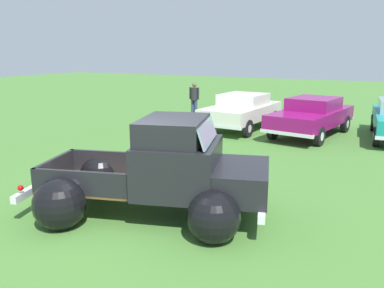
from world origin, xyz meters
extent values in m
plane|color=#477A33|center=(0.00, 0.00, 0.00)|extent=(80.00, 80.00, 0.00)
cylinder|color=black|center=(1.14, 1.25, 0.38)|extent=(0.79, 0.43, 0.76)
cylinder|color=silver|center=(1.14, 1.25, 0.38)|extent=(0.39, 0.32, 0.34)
cylinder|color=black|center=(1.64, -0.41, 0.38)|extent=(0.79, 0.43, 0.76)
cylinder|color=silver|center=(1.64, -0.41, 0.38)|extent=(0.39, 0.32, 0.34)
cylinder|color=black|center=(-1.54, 0.44, 0.38)|extent=(0.79, 0.43, 0.76)
cylinder|color=silver|center=(-1.54, 0.44, 0.38)|extent=(0.39, 0.32, 0.34)
cylinder|color=black|center=(-1.04, -1.22, 0.38)|extent=(0.79, 0.43, 0.76)
cylinder|color=silver|center=(-1.04, -1.22, 0.38)|extent=(0.39, 0.32, 0.34)
sphere|color=black|center=(-1.56, 0.49, 0.44)|extent=(1.20, 1.20, 0.96)
sphere|color=black|center=(-1.03, -1.27, 0.44)|extent=(1.20, 1.20, 0.96)
cube|color=olive|center=(-0.91, -0.28, 0.54)|extent=(2.41, 2.07, 0.04)
cube|color=black|center=(-1.12, 0.42, 0.77)|extent=(1.99, 0.67, 0.50)
cube|color=black|center=(-0.70, -0.97, 0.77)|extent=(1.99, 0.67, 0.50)
cube|color=black|center=(0.03, 0.01, 0.77)|extent=(0.52, 1.50, 0.50)
cube|color=black|center=(-1.85, -0.56, 0.77)|extent=(0.52, 1.50, 0.50)
cube|color=black|center=(0.62, 0.19, 0.99)|extent=(1.88, 2.05, 0.95)
cube|color=black|center=(0.53, 0.16, 1.70)|extent=(1.55, 1.81, 0.45)
cube|color=#8CADB7|center=(1.14, 0.35, 1.68)|extent=(0.57, 1.44, 0.38)
cube|color=black|center=(1.63, 0.49, 0.80)|extent=(1.67, 1.91, 0.55)
sphere|color=black|center=(1.13, 1.28, 0.42)|extent=(1.15, 1.15, 0.92)
sphere|color=black|center=(1.65, -0.44, 0.42)|extent=(1.15, 1.15, 0.92)
cube|color=silver|center=(-2.14, -0.65, 0.46)|extent=(0.69, 1.93, 0.14)
cube|color=silver|center=(2.14, 0.65, 0.46)|extent=(0.69, 1.93, 0.14)
sphere|color=red|center=(-2.33, 0.12, 0.64)|extent=(0.14, 0.14, 0.11)
sphere|color=red|center=(-1.88, -1.39, 0.64)|extent=(0.14, 0.14, 0.11)
cylinder|color=black|center=(-0.71, 7.58, 0.33)|extent=(0.24, 0.67, 0.66)
cylinder|color=silver|center=(-0.71, 7.58, 0.33)|extent=(0.23, 0.31, 0.30)
cylinder|color=black|center=(-2.46, 7.70, 0.33)|extent=(0.24, 0.67, 0.66)
cylinder|color=silver|center=(-2.46, 7.70, 0.33)|extent=(0.23, 0.31, 0.30)
cylinder|color=black|center=(-0.52, 10.27, 0.33)|extent=(0.24, 0.67, 0.66)
cylinder|color=silver|center=(-0.52, 10.27, 0.33)|extent=(0.23, 0.31, 0.30)
cylinder|color=black|center=(-2.28, 10.39, 0.33)|extent=(0.24, 0.67, 0.66)
cylinder|color=silver|center=(-2.28, 10.39, 0.33)|extent=(0.23, 0.31, 0.30)
cube|color=silver|center=(-1.49, 8.99, 0.71)|extent=(2.16, 4.32, 0.55)
cube|color=silver|center=(-1.48, 9.15, 1.21)|extent=(1.76, 1.87, 0.45)
cube|color=silver|center=(-1.35, 11.04, 0.45)|extent=(1.94, 0.23, 0.12)
cube|color=silver|center=(-1.63, 6.93, 0.45)|extent=(1.94, 0.23, 0.12)
cylinder|color=black|center=(1.91, 7.43, 0.33)|extent=(0.30, 0.68, 0.66)
cylinder|color=silver|center=(1.91, 7.43, 0.33)|extent=(0.26, 0.33, 0.30)
cylinder|color=black|center=(0.24, 7.69, 0.33)|extent=(0.30, 0.68, 0.66)
cylinder|color=silver|center=(0.24, 7.69, 0.33)|extent=(0.26, 0.33, 0.30)
cylinder|color=black|center=(2.37, 10.30, 0.33)|extent=(0.30, 0.68, 0.66)
cylinder|color=silver|center=(2.37, 10.30, 0.33)|extent=(0.26, 0.33, 0.30)
cylinder|color=black|center=(0.70, 10.57, 0.33)|extent=(0.30, 0.68, 0.66)
cylinder|color=silver|center=(0.70, 10.57, 0.33)|extent=(0.26, 0.33, 0.30)
cube|color=#8C1466|center=(1.30, 9.00, 0.71)|extent=(2.52, 4.77, 0.55)
cube|color=#8C1466|center=(1.33, 9.18, 1.21)|extent=(1.86, 2.13, 0.45)
cube|color=silver|center=(1.66, 11.20, 0.45)|extent=(1.87, 0.40, 0.12)
cube|color=silver|center=(0.95, 6.79, 0.45)|extent=(1.87, 0.40, 0.12)
cylinder|color=black|center=(3.62, 8.27, 0.33)|extent=(0.26, 0.68, 0.66)
cylinder|color=silver|center=(3.62, 8.27, 0.33)|extent=(0.24, 0.32, 0.30)
cylinder|color=black|center=(3.34, 11.13, 0.33)|extent=(0.26, 0.68, 0.66)
cylinder|color=silver|center=(3.34, 11.13, 0.33)|extent=(0.24, 0.32, 0.30)
cylinder|color=navy|center=(-4.77, 10.92, 0.40)|extent=(0.15, 0.15, 0.80)
cylinder|color=navy|center=(-4.60, 10.92, 0.40)|extent=(0.15, 0.15, 0.80)
cylinder|color=#26262B|center=(-4.69, 10.92, 1.10)|extent=(0.34, 0.34, 0.60)
cylinder|color=#26262B|center=(-4.91, 10.92, 1.13)|extent=(0.09, 0.09, 0.57)
cylinder|color=#26262B|center=(-4.47, 10.92, 1.13)|extent=(0.09, 0.09, 0.57)
sphere|color=brown|center=(-4.69, 10.92, 1.54)|extent=(0.22, 0.22, 0.22)
cube|color=black|center=(-3.04, 0.28, 0.01)|extent=(0.36, 0.36, 0.03)
cone|color=orange|center=(-3.04, 0.28, 0.33)|extent=(0.28, 0.28, 0.60)
cylinder|color=white|center=(-3.04, 0.28, 0.42)|extent=(0.17, 0.17, 0.08)
cube|color=black|center=(0.44, 2.47, 0.01)|extent=(0.36, 0.36, 0.03)
cone|color=orange|center=(0.44, 2.47, 0.33)|extent=(0.28, 0.28, 0.60)
cylinder|color=white|center=(0.44, 2.47, 0.42)|extent=(0.17, 0.17, 0.08)
camera|label=1|loc=(4.20, -6.01, 3.12)|focal=36.78mm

